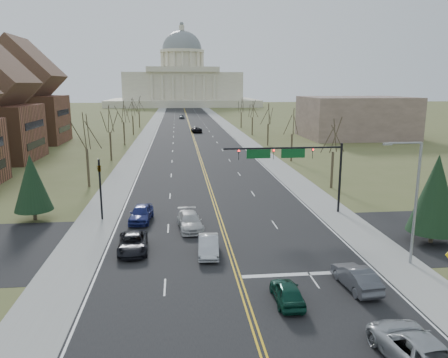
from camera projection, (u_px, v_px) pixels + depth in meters
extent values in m
plane|color=#52582C|center=(236.00, 271.00, 30.98)|extent=(600.00, 600.00, 0.00)
cube|color=black|center=(190.00, 126.00, 137.87)|extent=(20.00, 380.00, 0.01)
cube|color=black|center=(227.00, 242.00, 36.81)|extent=(120.00, 14.00, 0.01)
cube|color=gray|center=(152.00, 127.00, 136.62)|extent=(4.00, 380.00, 0.03)
cube|color=gray|center=(228.00, 126.00, 139.11)|extent=(4.00, 380.00, 0.03)
cube|color=gold|center=(190.00, 126.00, 137.87)|extent=(0.42, 380.00, 0.01)
cube|color=silver|center=(159.00, 127.00, 136.85)|extent=(0.15, 380.00, 0.01)
cube|color=silver|center=(221.00, 126.00, 138.88)|extent=(0.15, 380.00, 0.01)
cube|color=silver|center=(309.00, 274.00, 30.53)|extent=(9.50, 0.50, 0.01)
cube|color=beige|center=(183.00, 102.00, 273.48)|extent=(90.00, 60.00, 4.00)
cube|color=beige|center=(183.00, 86.00, 271.36)|extent=(70.00, 40.00, 16.00)
cube|color=beige|center=(183.00, 69.00, 249.42)|extent=(42.00, 3.00, 3.00)
cylinder|color=beige|center=(182.00, 63.00, 268.39)|extent=(24.00, 24.00, 12.00)
cylinder|color=beige|center=(182.00, 51.00, 266.95)|extent=(27.00, 27.00, 1.60)
ellipsoid|color=slate|center=(182.00, 50.00, 266.78)|extent=(24.00, 24.00, 22.80)
cylinder|color=beige|center=(182.00, 28.00, 264.04)|extent=(3.20, 3.20, 3.00)
sphere|color=slate|center=(182.00, 24.00, 263.55)|extent=(2.40, 2.40, 2.40)
cylinder|color=black|center=(340.00, 178.00, 44.64)|extent=(0.24, 0.24, 7.20)
cylinder|color=black|center=(283.00, 148.00, 43.33)|extent=(12.00, 0.18, 0.18)
imported|color=black|center=(313.00, 153.00, 43.76)|extent=(0.35, 0.40, 1.10)
sphere|color=#FF0C0C|center=(313.00, 150.00, 43.54)|extent=(0.18, 0.18, 0.18)
imported|color=black|center=(273.00, 154.00, 43.35)|extent=(0.35, 0.40, 1.10)
sphere|color=#FF0C0C|center=(274.00, 150.00, 43.13)|extent=(0.18, 0.18, 0.18)
imported|color=black|center=(239.00, 154.00, 42.98)|extent=(0.35, 0.40, 1.10)
sphere|color=#FF0C0C|center=(239.00, 151.00, 42.76)|extent=(0.18, 0.18, 0.18)
cube|color=#0C4C1E|center=(293.00, 153.00, 43.55)|extent=(2.40, 0.12, 0.90)
cube|color=#0C4C1E|center=(259.00, 154.00, 43.19)|extent=(2.40, 0.12, 0.90)
cylinder|color=black|center=(101.00, 190.00, 42.27)|extent=(0.20, 0.20, 6.00)
imported|color=black|center=(99.00, 167.00, 41.80)|extent=(0.32, 0.36, 0.99)
cylinder|color=gray|center=(416.00, 205.00, 31.38)|extent=(0.20, 0.20, 9.00)
cylinder|color=gray|center=(405.00, 143.00, 30.30)|extent=(2.40, 0.14, 0.14)
cube|color=gray|center=(387.00, 144.00, 30.17)|extent=(0.60, 0.25, 0.15)
cylinder|color=#382E21|center=(332.00, 170.00, 55.42)|extent=(0.32, 0.32, 4.68)
cylinder|color=#382E21|center=(88.00, 168.00, 56.06)|extent=(0.32, 0.32, 4.95)
cylinder|color=#382E21|center=(292.00, 148.00, 74.85)|extent=(0.32, 0.32, 4.68)
cylinder|color=#382E21|center=(111.00, 146.00, 75.49)|extent=(0.32, 0.32, 4.95)
cylinder|color=#382E21|center=(268.00, 135.00, 94.29)|extent=(0.32, 0.32, 4.68)
cylinder|color=#382E21|center=(124.00, 134.00, 94.92)|extent=(0.32, 0.32, 4.95)
cylinder|color=#382E21|center=(252.00, 126.00, 113.72)|extent=(0.32, 0.32, 4.68)
cylinder|color=#382E21|center=(133.00, 125.00, 114.36)|extent=(0.32, 0.32, 4.95)
cylinder|color=#382E21|center=(241.00, 120.00, 133.15)|extent=(0.32, 0.32, 4.68)
cylinder|color=#382E21|center=(139.00, 119.00, 133.79)|extent=(0.32, 0.32, 4.95)
cylinder|color=#382E21|center=(431.00, 237.00, 36.53)|extent=(0.36, 0.36, 1.00)
cone|color=black|center=(436.00, 193.00, 35.73)|extent=(4.20, 4.20, 6.50)
cylinder|color=#382E21|center=(35.00, 215.00, 42.61)|extent=(0.36, 0.36, 1.00)
cone|color=black|center=(32.00, 183.00, 41.92)|extent=(3.64, 3.64, 5.50)
cube|color=black|center=(37.00, 144.00, 76.01)|extent=(0.10, 9.80, 1.20)
cube|color=black|center=(35.00, 125.00, 75.31)|extent=(0.10, 9.80, 1.20)
cube|color=brown|center=(25.00, 120.00, 97.83)|extent=(17.00, 14.00, 10.50)
cube|color=#4D3026|center=(21.00, 76.00, 95.81)|extent=(17.00, 14.28, 17.00)
cube|color=black|center=(65.00, 129.00, 99.16)|extent=(0.10, 9.80, 1.20)
cube|color=black|center=(63.00, 112.00, 98.38)|extent=(0.10, 9.80, 1.20)
cube|color=brown|center=(356.00, 117.00, 107.92)|extent=(25.00, 20.00, 10.00)
imported|color=#0D3A2C|center=(287.00, 292.00, 26.39)|extent=(1.63, 3.96, 1.34)
imported|color=#47494F|center=(356.00, 277.00, 28.28)|extent=(1.99, 4.62, 1.48)
imported|color=#A6AAAE|center=(415.00, 348.00, 20.55)|extent=(3.25, 6.03, 1.61)
imported|color=#A3A5AB|center=(208.00, 246.00, 33.87)|extent=(1.79, 4.46, 1.44)
imported|color=black|center=(133.00, 243.00, 34.50)|extent=(2.53, 5.03, 1.37)
imported|color=#B8B8B8|center=(190.00, 221.00, 39.85)|extent=(2.55, 5.23, 1.47)
imported|color=navy|center=(141.00, 213.00, 42.01)|extent=(2.38, 4.97, 1.64)
imported|color=black|center=(197.00, 129.00, 120.41)|extent=(2.95, 5.83, 1.58)
imported|color=#575B60|center=(182.00, 117.00, 168.11)|extent=(2.06, 4.91, 1.66)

